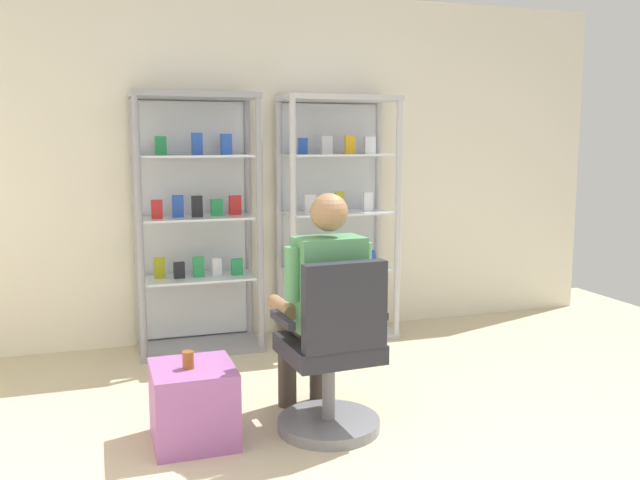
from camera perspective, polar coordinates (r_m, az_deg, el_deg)
name	(u,v)px	position (r m, az deg, el deg)	size (l,w,h in m)	color
back_wall	(260,167)	(5.43, -5.05, 6.10)	(6.00, 0.10, 2.70)	silver
display_cabinet_left	(196,222)	(5.12, -10.38, 1.50)	(0.90, 0.45, 1.90)	gray
display_cabinet_right	(335,217)	(5.39, 1.29, 1.97)	(0.90, 0.45, 1.90)	#B7B7BC
office_chair	(333,363)	(3.65, 1.07, -10.27)	(0.58, 0.56, 0.96)	slate
seated_shopkeeper	(321,297)	(3.71, 0.10, -4.85)	(0.50, 0.58, 1.29)	#3F382D
storage_crate	(193,404)	(3.68, -10.60, -13.39)	(0.42, 0.44, 0.41)	#9E599E
tea_glass	(188,360)	(3.57, -11.03, -9.87)	(0.06, 0.06, 0.09)	brown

